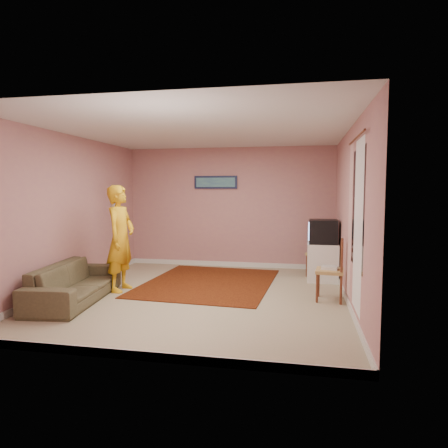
% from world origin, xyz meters
% --- Properties ---
extents(ground, '(5.00, 5.00, 0.00)m').
position_xyz_m(ground, '(0.00, 0.00, 0.00)').
color(ground, tan).
rests_on(ground, ground).
extents(wall_back, '(4.50, 0.02, 2.60)m').
position_xyz_m(wall_back, '(0.00, 2.50, 1.30)').
color(wall_back, tan).
rests_on(wall_back, ground).
extents(wall_front, '(4.50, 0.02, 2.60)m').
position_xyz_m(wall_front, '(0.00, -2.50, 1.30)').
color(wall_front, tan).
rests_on(wall_front, ground).
extents(wall_left, '(0.02, 5.00, 2.60)m').
position_xyz_m(wall_left, '(-2.25, 0.00, 1.30)').
color(wall_left, tan).
rests_on(wall_left, ground).
extents(wall_right, '(0.02, 5.00, 2.60)m').
position_xyz_m(wall_right, '(2.25, 0.00, 1.30)').
color(wall_right, tan).
rests_on(wall_right, ground).
extents(ceiling, '(4.50, 5.00, 0.02)m').
position_xyz_m(ceiling, '(0.00, 0.00, 2.60)').
color(ceiling, silver).
rests_on(ceiling, wall_back).
extents(baseboard_back, '(4.50, 0.02, 0.10)m').
position_xyz_m(baseboard_back, '(0.00, 2.49, 0.05)').
color(baseboard_back, silver).
rests_on(baseboard_back, ground).
extents(baseboard_front, '(4.50, 0.02, 0.10)m').
position_xyz_m(baseboard_front, '(0.00, -2.49, 0.05)').
color(baseboard_front, silver).
rests_on(baseboard_front, ground).
extents(baseboard_left, '(0.02, 5.00, 0.10)m').
position_xyz_m(baseboard_left, '(-2.24, 0.00, 0.05)').
color(baseboard_left, silver).
rests_on(baseboard_left, ground).
extents(baseboard_right, '(0.02, 5.00, 0.10)m').
position_xyz_m(baseboard_right, '(2.24, 0.00, 0.05)').
color(baseboard_right, silver).
rests_on(baseboard_right, ground).
extents(window, '(0.01, 1.10, 1.50)m').
position_xyz_m(window, '(2.24, -0.90, 1.45)').
color(window, black).
rests_on(window, wall_right).
extents(curtain_sheer, '(0.01, 0.75, 2.10)m').
position_xyz_m(curtain_sheer, '(2.23, -1.05, 1.25)').
color(curtain_sheer, white).
rests_on(curtain_sheer, wall_right).
extents(curtain_floral, '(0.01, 0.35, 2.10)m').
position_xyz_m(curtain_floral, '(2.21, -0.35, 1.25)').
color(curtain_floral, beige).
rests_on(curtain_floral, wall_right).
extents(curtain_rod, '(0.02, 1.40, 0.02)m').
position_xyz_m(curtain_rod, '(2.20, -0.90, 2.32)').
color(curtain_rod, brown).
rests_on(curtain_rod, wall_right).
extents(picture_back, '(0.95, 0.04, 0.28)m').
position_xyz_m(picture_back, '(-0.30, 2.47, 1.85)').
color(picture_back, '#151B3C').
rests_on(picture_back, wall_back).
extents(picture_left, '(0.04, 0.38, 0.42)m').
position_xyz_m(picture_left, '(-2.22, 1.60, 1.55)').
color(picture_left, tan).
rests_on(picture_left, wall_left).
extents(area_rug, '(2.37, 2.89, 0.01)m').
position_xyz_m(area_rug, '(-0.08, 0.86, 0.01)').
color(area_rug, black).
rests_on(area_rug, ground).
extents(tv_cabinet, '(0.55, 0.50, 0.70)m').
position_xyz_m(tv_cabinet, '(1.95, 1.41, 0.35)').
color(tv_cabinet, silver).
rests_on(tv_cabinet, ground).
extents(crt_tv, '(0.52, 0.46, 0.44)m').
position_xyz_m(crt_tv, '(1.94, 1.41, 0.92)').
color(crt_tv, black).
rests_on(crt_tv, tv_cabinet).
extents(chair_a, '(0.52, 0.50, 0.50)m').
position_xyz_m(chair_a, '(1.89, 1.83, 0.56)').
color(chair_a, tan).
rests_on(chair_a, ground).
extents(dvd_player, '(0.42, 0.33, 0.06)m').
position_xyz_m(dvd_player, '(1.89, 1.83, 0.50)').
color(dvd_player, '#B6B5BB').
rests_on(dvd_player, chair_a).
extents(blue_throw, '(0.42, 0.05, 0.44)m').
position_xyz_m(blue_throw, '(1.89, 2.02, 0.74)').
color(blue_throw, '#89BDE1').
rests_on(blue_throw, chair_a).
extents(chair_b, '(0.44, 0.46, 0.51)m').
position_xyz_m(chair_b, '(1.99, 0.10, 0.57)').
color(chair_b, tan).
rests_on(chair_b, ground).
extents(game_console, '(0.27, 0.22, 0.05)m').
position_xyz_m(game_console, '(1.99, 0.10, 0.50)').
color(game_console, silver).
rests_on(game_console, chair_b).
extents(sofa, '(0.98, 2.02, 0.57)m').
position_xyz_m(sofa, '(-1.80, -0.68, 0.28)').
color(sofa, brown).
rests_on(sofa, ground).
extents(person, '(0.45, 0.66, 1.76)m').
position_xyz_m(person, '(-1.40, 0.06, 0.88)').
color(person, gold).
rests_on(person, ground).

